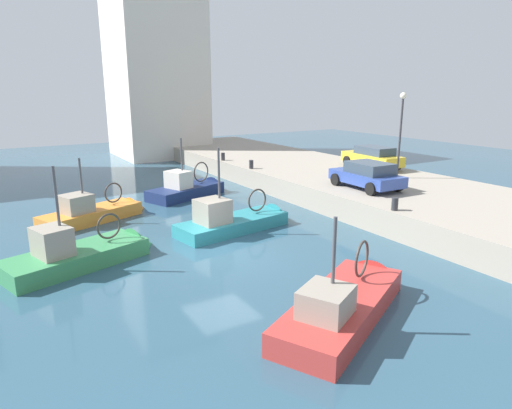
# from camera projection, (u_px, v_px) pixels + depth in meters

# --- Properties ---
(water_surface) EXTENTS (80.00, 80.00, 0.00)m
(water_surface) POSITION_uv_depth(u_px,v_px,m) (220.00, 254.00, 17.42)
(water_surface) COLOR #2D5166
(water_surface) RESTS_ON ground
(quay_wall) EXTENTS (9.00, 56.00, 1.20)m
(quay_wall) POSITION_uv_depth(u_px,v_px,m) (420.00, 202.00, 23.05)
(quay_wall) COLOR #9E9384
(quay_wall) RESTS_ON ground
(fishing_boat_red) EXTENTS (6.46, 4.49, 4.01)m
(fishing_boat_red) POSITION_uv_depth(u_px,v_px,m) (346.00, 310.00, 12.82)
(fishing_boat_red) COLOR #BC3833
(fishing_boat_red) RESTS_ON ground
(fishing_boat_orange) EXTENTS (5.79, 3.50, 3.87)m
(fishing_boat_orange) POSITION_uv_depth(u_px,v_px,m) (97.00, 217.00, 21.95)
(fishing_boat_orange) COLOR orange
(fishing_boat_orange) RESTS_ON ground
(fishing_boat_green) EXTENTS (6.02, 3.45, 4.59)m
(fishing_boat_green) POSITION_uv_depth(u_px,v_px,m) (87.00, 260.00, 16.51)
(fishing_boat_green) COLOR #388951
(fishing_boat_green) RESTS_ON ground
(fishing_boat_navy) EXTENTS (5.77, 3.62, 4.34)m
(fishing_boat_navy) POSITION_uv_depth(u_px,v_px,m) (191.00, 193.00, 26.91)
(fishing_boat_navy) COLOR navy
(fishing_boat_navy) RESTS_ON ground
(fishing_boat_teal) EXTENTS (6.24, 2.68, 4.64)m
(fishing_boat_teal) POSITION_uv_depth(u_px,v_px,m) (238.00, 226.00, 20.53)
(fishing_boat_teal) COLOR teal
(fishing_boat_teal) RESTS_ON ground
(parked_car_blue) EXTENTS (2.18, 4.01, 1.38)m
(parked_car_blue) POSITION_uv_depth(u_px,v_px,m) (367.00, 175.00, 23.17)
(parked_car_blue) COLOR #334C9E
(parked_car_blue) RESTS_ON quay_wall
(parked_car_yellow) EXTENTS (2.02, 4.39, 1.41)m
(parked_car_yellow) POSITION_uv_depth(u_px,v_px,m) (372.00, 157.00, 29.18)
(parked_car_yellow) COLOR gold
(parked_car_yellow) RESTS_ON quay_wall
(mooring_bollard_south) EXTENTS (0.28, 0.28, 0.55)m
(mooring_bollard_south) POSITION_uv_depth(u_px,v_px,m) (395.00, 204.00, 19.09)
(mooring_bollard_south) COLOR #2D2D33
(mooring_bollard_south) RESTS_ON quay_wall
(mooring_bollard_mid) EXTENTS (0.28, 0.28, 0.55)m
(mooring_bollard_mid) POSITION_uv_depth(u_px,v_px,m) (251.00, 164.00, 29.02)
(mooring_bollard_mid) COLOR #2D2D33
(mooring_bollard_mid) RESTS_ON quay_wall
(mooring_bollard_north) EXTENTS (0.28, 0.28, 0.55)m
(mooring_bollard_north) POSITION_uv_depth(u_px,v_px,m) (223.00, 157.00, 32.33)
(mooring_bollard_north) COLOR #2D2D33
(mooring_bollard_north) RESTS_ON quay_wall
(quay_streetlamp) EXTENTS (0.36, 0.36, 4.83)m
(quay_streetlamp) POSITION_uv_depth(u_px,v_px,m) (401.00, 121.00, 25.25)
(quay_streetlamp) COLOR #38383D
(quay_streetlamp) RESTS_ON quay_wall
(waterfront_building_central) EXTENTS (7.72, 8.64, 19.24)m
(waterfront_building_central) POSITION_uv_depth(u_px,v_px,m) (154.00, 50.00, 40.92)
(waterfront_building_central) COLOR silver
(waterfront_building_central) RESTS_ON ground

